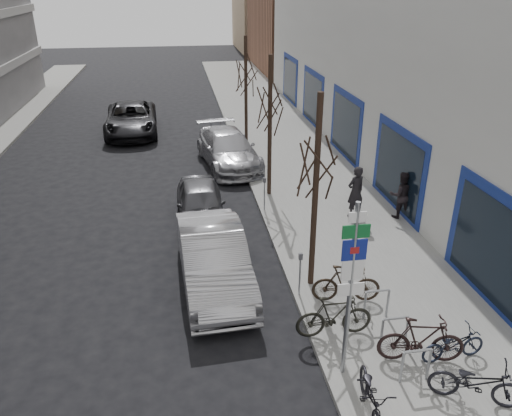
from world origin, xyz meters
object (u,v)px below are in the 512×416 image
object	(u,v)px
bike_near_left	(372,393)
bike_far_inner	(346,283)
bike_near_right	(421,340)
bike_mid_inner	(334,315)
bike_mid_curb	(454,342)
bike_far_curb	(477,379)
lane_car	(131,119)
pedestrian_near	(355,192)
meter_front	(300,270)
meter_mid	(265,191)
meter_back	(244,145)
tree_mid	(270,94)
tree_near	(318,148)
tree_far	(246,66)
pedestrian_far	(401,195)
bike_rack	(395,329)
parked_car_back	(228,149)
parked_car_front	(214,259)
parked_car_mid	(201,203)
highway_sign_pole	(351,282)

from	to	relation	value
bike_near_left	bike_far_inner	bearing A→B (deg)	87.73
bike_near_right	bike_mid_inner	bearing A→B (deg)	66.47
bike_mid_curb	bike_far_curb	xyz separation A→B (m)	(-0.18, -1.21, 0.09)
lane_car	pedestrian_near	bearing A→B (deg)	-57.87
meter_front	meter_mid	world-z (taller)	same
meter_front	meter_back	distance (m)	11.00
meter_front	tree_mid	bearing A→B (deg)	86.32
tree_near	tree_mid	bearing A→B (deg)	90.00
tree_near	meter_mid	bearing A→B (deg)	95.14
meter_mid	bike_mid_curb	distance (m)	8.95
meter_back	lane_car	bearing A→B (deg)	132.33
bike_near_right	lane_car	world-z (taller)	lane_car
meter_back	bike_far_inner	xyz separation A→B (m)	(1.13, -11.49, -0.22)
bike_near_right	lane_car	size ratio (longest dim) A/B	0.32
lane_car	bike_mid_curb	bearing A→B (deg)	-69.70
tree_far	pedestrian_near	world-z (taller)	tree_far
pedestrian_near	pedestrian_far	world-z (taller)	pedestrian_near
bike_rack	bike_mid_curb	xyz separation A→B (m)	(1.13, -0.60, -0.04)
parked_car_back	tree_far	bearing A→B (deg)	57.15
tree_far	bike_far_inner	xyz separation A→B (m)	(0.68, -13.99, -3.40)
tree_near	parked_car_front	bearing A→B (deg)	168.09
bike_rack	pedestrian_near	bearing A→B (deg)	78.24
bike_mid_curb	parked_car_mid	distance (m)	9.67
tree_near	meter_back	bearing A→B (deg)	92.45
meter_front	pedestrian_far	size ratio (longest dim) A/B	0.73
tree_far	bike_far_curb	distance (m)	18.16
bike_near_right	bike_mid_inner	size ratio (longest dim) A/B	1.03
tree_mid	parked_car_back	distance (m)	5.27
meter_mid	pedestrian_near	distance (m)	3.25
tree_mid	bike_mid_inner	size ratio (longest dim) A/B	2.94
highway_sign_pole	parked_car_mid	world-z (taller)	highway_sign_pole
bike_mid_inner	highway_sign_pole	bearing A→B (deg)	173.36
tree_mid	bike_mid_curb	size ratio (longest dim) A/B	3.59
highway_sign_pole	bike_mid_inner	bearing A→B (deg)	83.04
tree_mid	meter_front	bearing A→B (deg)	-93.68
bike_near_right	bike_far_inner	world-z (taller)	bike_near_right
meter_mid	bike_mid_curb	bearing A→B (deg)	-71.87
parked_car_front	parked_car_mid	distance (m)	4.15
highway_sign_pole	tree_far	xyz separation A→B (m)	(0.20, 16.51, 1.65)
parked_car_front	pedestrian_near	size ratio (longest dim) A/B	2.68
meter_mid	lane_car	bearing A→B (deg)	115.55
meter_front	meter_mid	xyz separation A→B (m)	(0.00, 5.50, 0.00)
tree_near	lane_car	distance (m)	17.92
parked_car_back	tree_mid	bearing A→B (deg)	-80.86
highway_sign_pole	tree_far	distance (m)	16.59
tree_mid	meter_back	world-z (taller)	tree_mid
bike_rack	meter_mid	size ratio (longest dim) A/B	1.78
tree_near	tree_mid	size ratio (longest dim) A/B	1.00
bike_far_inner	parked_car_front	distance (m)	3.68
bike_far_inner	parked_car_back	size ratio (longest dim) A/B	0.33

